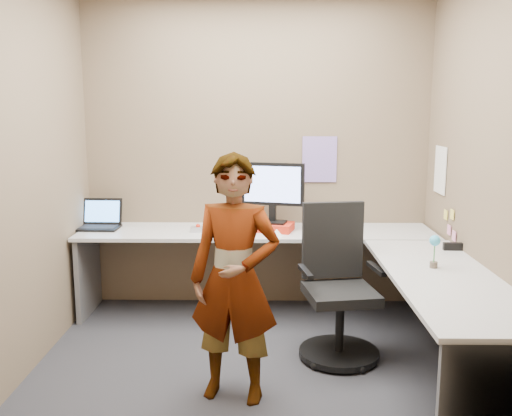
{
  "coord_description": "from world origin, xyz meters",
  "views": [
    {
      "loc": [
        0.06,
        -3.7,
        1.75
      ],
      "look_at": [
        0.01,
        0.25,
        1.05
      ],
      "focal_mm": 40.0,
      "sensor_mm": 36.0,
      "label": 1
    }
  ],
  "objects_px": {
    "desk": "(314,266)",
    "monitor": "(273,188)",
    "person": "(235,279)",
    "office_chair": "(338,296)"
  },
  "relations": [
    {
      "from": "desk",
      "to": "monitor",
      "type": "xyz_separation_m",
      "value": [
        -0.3,
        0.6,
        0.5
      ]
    },
    {
      "from": "desk",
      "to": "monitor",
      "type": "relative_size",
      "value": 5.7
    },
    {
      "from": "desk",
      "to": "person",
      "type": "bearing_deg",
      "value": -123.05
    },
    {
      "from": "office_chair",
      "to": "person",
      "type": "relative_size",
      "value": 0.71
    },
    {
      "from": "desk",
      "to": "office_chair",
      "type": "distance_m",
      "value": 0.32
    },
    {
      "from": "monitor",
      "to": "person",
      "type": "xyz_separation_m",
      "value": [
        -0.25,
        -1.43,
        -0.35
      ]
    },
    {
      "from": "monitor",
      "to": "person",
      "type": "relative_size",
      "value": 0.35
    },
    {
      "from": "desk",
      "to": "monitor",
      "type": "distance_m",
      "value": 0.84
    },
    {
      "from": "monitor",
      "to": "office_chair",
      "type": "relative_size",
      "value": 0.49
    },
    {
      "from": "desk",
      "to": "monitor",
      "type": "bearing_deg",
      "value": 116.76
    }
  ]
}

